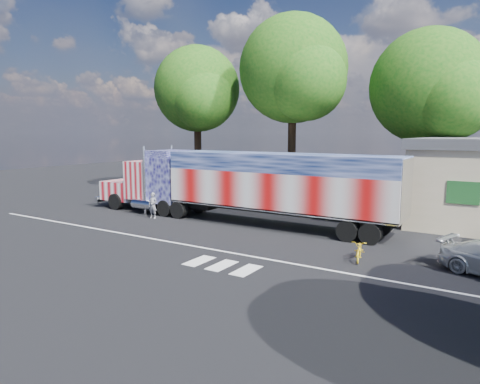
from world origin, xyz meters
The scene contains 9 objects.
ground centered at (0.00, 0.00, 0.00)m, with size 100.00×100.00×0.00m, color black.
lane_markings centered at (1.71, -3.77, 0.01)m, with size 30.00×2.67×0.01m.
semi_truck centered at (-0.08, 3.11, 2.39)m, with size 21.83×3.45×4.65m.
coach_bus centered at (-1.29, 9.26, 1.84)m, with size 12.18×2.84×3.54m.
woman centered at (-5.47, 1.05, 0.85)m, with size 0.62×0.41×1.69m, color slate.
bicycle centered at (8.66, -0.97, 0.46)m, with size 0.61×1.76×0.93m, color gold.
tree_n_mid centered at (-2.23, 15.33, 10.88)m, with size 9.74×9.27×15.59m.
tree_nw_a centered at (-11.94, 14.39, 9.62)m, with size 8.62×8.21×13.80m.
tree_ne_a centered at (8.31, 17.66, 9.06)m, with size 9.38×8.94×13.58m.
Camera 1 is at (13.87, -19.09, 5.54)m, focal length 32.00 mm.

